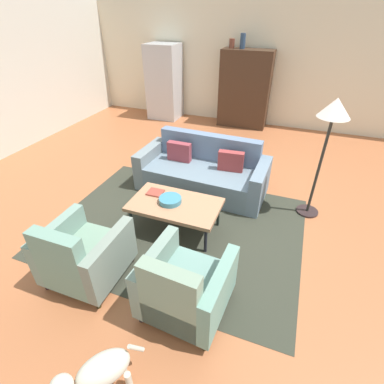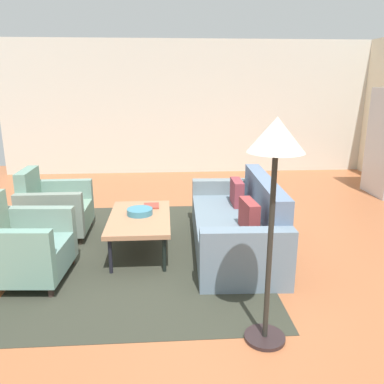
{
  "view_description": "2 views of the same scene",
  "coord_description": "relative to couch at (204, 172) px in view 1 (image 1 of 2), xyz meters",
  "views": [
    {
      "loc": [
        1.08,
        -3.65,
        2.66
      ],
      "look_at": [
        -0.04,
        -0.65,
        0.56
      ],
      "focal_mm": 26.81,
      "sensor_mm": 36.0,
      "label": 1
    },
    {
      "loc": [
        4.08,
        -0.51,
        1.94
      ],
      "look_at": [
        -0.28,
        -0.21,
        0.71
      ],
      "focal_mm": 36.5,
      "sensor_mm": 36.0,
      "label": 2
    }
  ],
  "objects": [
    {
      "name": "ground_plane",
      "position": [
        0.22,
        -0.36,
        -0.29
      ],
      "size": [
        10.75,
        10.75,
        0.0
      ],
      "primitive_type": "plane",
      "color": "#A75F39"
    },
    {
      "name": "fruit_bowl",
      "position": [
        -0.07,
        -1.19,
        0.19
      ],
      "size": [
        0.3,
        0.3,
        0.07
      ],
      "primitive_type": "cylinder",
      "color": "teal",
      "rests_on": "coffee_table"
    },
    {
      "name": "book_stack",
      "position": [
        -0.36,
        -1.06,
        0.16
      ],
      "size": [
        0.22,
        0.19,
        0.02
      ],
      "color": "#963C30",
      "rests_on": "coffee_table"
    },
    {
      "name": "floor_lamp",
      "position": [
        1.72,
        -0.13,
        1.16
      ],
      "size": [
        0.4,
        0.4,
        1.72
      ],
      "color": "#2C2021",
      "rests_on": "ground"
    },
    {
      "name": "armchair_right",
      "position": [
        0.59,
        -2.35,
        0.06
      ],
      "size": [
        0.85,
        0.85,
        0.88
      ],
      "rotation": [
        0.0,
        0.0,
        -0.07
      ],
      "color": "#342015",
      "rests_on": "ground"
    },
    {
      "name": "armchair_left",
      "position": [
        -0.6,
        -2.35,
        0.06
      ],
      "size": [
        0.8,
        0.8,
        0.88
      ],
      "rotation": [
        0.0,
        0.0,
        0.01
      ],
      "color": "#3A1F22",
      "rests_on": "ground"
    },
    {
      "name": "dog",
      "position": [
        0.26,
        -3.27,
        0.03
      ],
      "size": [
        0.49,
        0.59,
        0.48
      ],
      "rotation": [
        0.0,
        0.0,
        4.05
      ],
      "color": "beige",
      "rests_on": "ground"
    },
    {
      "name": "coffee_table",
      "position": [
        -0.0,
        -1.19,
        0.12
      ],
      "size": [
        1.2,
        0.7,
        0.44
      ],
      "color": "black",
      "rests_on": "ground"
    },
    {
      "name": "couch",
      "position": [
        0.0,
        0.0,
        0.0
      ],
      "size": [
        2.13,
        0.98,
        0.86
      ],
      "rotation": [
        0.0,
        0.0,
        3.1
      ],
      "color": "slate",
      "rests_on": "ground"
    },
    {
      "name": "vase_tall",
      "position": [
        -0.45,
        3.23,
        1.61
      ],
      "size": [
        0.13,
        0.13,
        0.2
      ],
      "primitive_type": "cylinder",
      "color": "brown",
      "rests_on": "cabinet"
    },
    {
      "name": "cabinet",
      "position": [
        -0.05,
        3.24,
        0.61
      ],
      "size": [
        1.2,
        0.51,
        1.8
      ],
      "color": "#3D281A",
      "rests_on": "ground"
    },
    {
      "name": "wall_back",
      "position": [
        0.22,
        3.58,
        1.11
      ],
      "size": [
        8.96,
        0.12,
        2.8
      ],
      "primitive_type": "cube",
      "color": "beige",
      "rests_on": "ground"
    },
    {
      "name": "refrigerator",
      "position": [
        -2.17,
        3.13,
        0.64
      ],
      "size": [
        0.8,
        0.73,
        1.85
      ],
      "color": "#B7BABF",
      "rests_on": "ground"
    },
    {
      "name": "area_rug",
      "position": [
        -0.0,
        -1.14,
        -0.28
      ],
      "size": [
        3.4,
        2.6,
        0.01
      ],
      "primitive_type": "cube",
      "color": "#313429",
      "rests_on": "ground"
    },
    {
      "name": "vase_round",
      "position": [
        -0.2,
        3.23,
        1.67
      ],
      "size": [
        0.12,
        0.12,
        0.32
      ],
      "primitive_type": "cylinder",
      "color": "navy",
      "rests_on": "cabinet"
    }
  ]
}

